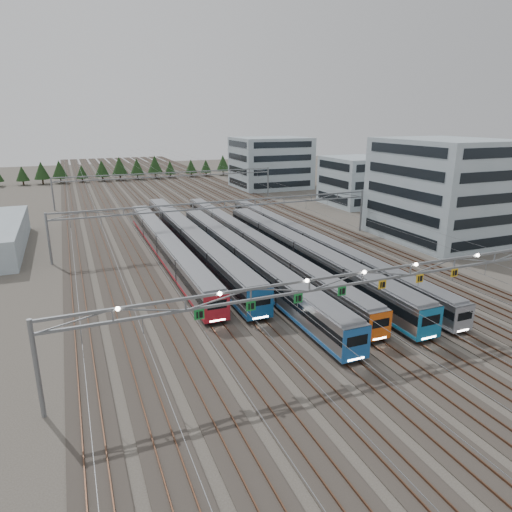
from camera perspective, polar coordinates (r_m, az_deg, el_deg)
name	(u,v)px	position (r m, az deg, el deg)	size (l,w,h in m)	color
ground	(357,348)	(46.51, 12.55, -11.12)	(400.00, 400.00, 0.00)	#47423A
track_bed	(159,189)	(136.88, -12.02, 8.21)	(54.00, 260.00, 5.42)	#2D2823
train_a	(166,246)	(72.83, -11.18, 1.21)	(2.94, 52.62, 3.83)	black
train_b	(191,239)	(75.74, -8.18, 2.08)	(3.14, 59.23, 4.09)	black
train_c	(244,259)	(65.15, -1.47, -0.34)	(2.95, 55.94, 3.85)	black
train_d	(251,242)	(74.66, -0.67, 1.78)	(2.67, 68.46, 3.47)	black
train_e	(302,253)	(68.16, 5.81, 0.40)	(3.02, 53.13, 3.93)	black
train_f	(309,242)	(75.36, 6.70, 1.77)	(2.59, 64.95, 3.37)	black
gantry_near	(363,280)	(43.56, 13.18, -2.93)	(56.36, 0.61, 8.08)	gray
gantry_mid	(225,209)	(78.62, -3.91, 5.82)	(56.36, 0.36, 8.00)	gray
gantry_far	(169,178)	(121.62, -10.81, 9.54)	(56.36, 0.36, 8.00)	gray
depot_bldg_south	(442,190)	(89.14, 22.25, 7.62)	(18.00, 22.00, 17.94)	#8EA2AA
depot_bldg_mid	(357,181)	(119.53, 12.50, 9.12)	(14.00, 16.00, 11.94)	#8EA2AA
depot_bldg_north	(271,163)	(145.75, 1.83, 11.56)	(22.00, 18.00, 15.48)	#8EA2AA
treeline	(146,167)	(171.16, -13.58, 10.74)	(100.10, 5.60, 7.02)	#332114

